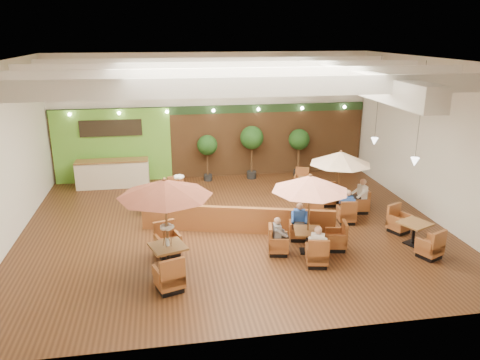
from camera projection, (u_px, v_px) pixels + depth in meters
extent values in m
plane|color=#381E0F|center=(234.00, 227.00, 15.89)|extent=(14.00, 14.00, 0.00)
cube|color=silver|center=(213.00, 116.00, 20.68)|extent=(14.00, 0.04, 5.50)
cube|color=silver|center=(279.00, 219.00, 9.41)|extent=(14.00, 0.04, 5.50)
cube|color=silver|center=(2.00, 158.00, 13.94)|extent=(0.04, 12.00, 5.50)
cube|color=silver|center=(433.00, 140.00, 16.15)|extent=(0.04, 12.00, 5.50)
cube|color=white|center=(233.00, 60.00, 14.21)|extent=(14.00, 12.00, 0.04)
cube|color=brown|center=(213.00, 142.00, 20.98)|extent=(13.90, 0.10, 3.20)
cube|color=#1E3819|center=(213.00, 110.00, 20.53)|extent=(13.90, 0.12, 0.35)
cube|color=#65AE32|center=(113.00, 146.00, 20.23)|extent=(5.00, 0.08, 3.20)
cube|color=black|center=(111.00, 128.00, 19.91)|extent=(2.60, 0.08, 0.70)
cube|color=white|center=(341.00, 77.00, 14.93)|extent=(0.60, 11.00, 0.60)
cube|color=white|center=(260.00, 87.00, 10.56)|extent=(13.60, 0.12, 0.45)
cube|color=white|center=(240.00, 76.00, 13.10)|extent=(13.60, 0.12, 0.45)
cube|color=white|center=(227.00, 69.00, 15.54)|extent=(13.60, 0.12, 0.45)
cube|color=white|center=(217.00, 63.00, 18.07)|extent=(13.60, 0.12, 0.45)
cylinder|color=black|center=(420.00, 113.00, 14.67)|extent=(0.01, 0.01, 3.20)
cone|color=white|center=(415.00, 162.00, 15.16)|extent=(0.28, 0.28, 0.28)
cylinder|color=black|center=(378.00, 100.00, 17.49)|extent=(0.01, 0.01, 3.20)
cone|color=white|center=(374.00, 141.00, 17.98)|extent=(0.28, 0.28, 0.28)
sphere|color=#FFEAC6|center=(70.00, 114.00, 19.36)|extent=(0.14, 0.14, 0.14)
sphere|color=#FFEAC6|center=(119.00, 113.00, 19.68)|extent=(0.14, 0.14, 0.14)
sphere|color=#FFEAC6|center=(167.00, 112.00, 20.00)|extent=(0.14, 0.14, 0.14)
sphere|color=#FFEAC6|center=(213.00, 110.00, 20.31)|extent=(0.14, 0.14, 0.14)
sphere|color=#FFEAC6|center=(258.00, 109.00, 20.63)|extent=(0.14, 0.14, 0.14)
sphere|color=#FFEAC6|center=(302.00, 108.00, 20.94)|extent=(0.14, 0.14, 0.14)
sphere|color=#FFEAC6|center=(345.00, 107.00, 21.26)|extent=(0.14, 0.14, 0.14)
cube|color=beige|center=(113.00, 174.00, 19.82)|extent=(3.00, 0.70, 1.10)
cube|color=brown|center=(112.00, 161.00, 19.63)|extent=(3.00, 0.75, 0.06)
cube|color=brown|center=(237.00, 220.00, 15.33)|extent=(6.18, 1.89, 0.88)
cube|color=brown|center=(168.00, 247.00, 12.71)|extent=(1.13, 1.13, 0.06)
cylinder|color=black|center=(168.00, 259.00, 12.83)|extent=(0.11, 0.11, 0.69)
cube|color=black|center=(169.00, 271.00, 12.94)|extent=(0.60, 0.60, 0.04)
cube|color=brown|center=(169.00, 279.00, 11.91)|extent=(0.83, 0.83, 0.34)
cube|color=brown|center=(166.00, 274.00, 11.56)|extent=(0.65, 0.31, 0.74)
cube|color=brown|center=(157.00, 275.00, 11.71)|extent=(0.26, 0.58, 0.29)
cube|color=brown|center=(180.00, 269.00, 11.98)|extent=(0.26, 0.58, 0.29)
cube|color=black|center=(170.00, 288.00, 11.98)|extent=(0.73, 0.73, 0.15)
cube|color=brown|center=(168.00, 245.00, 13.79)|extent=(0.83, 0.83, 0.34)
cube|color=brown|center=(170.00, 232.00, 13.95)|extent=(0.65, 0.31, 0.74)
cube|color=brown|center=(177.00, 237.00, 13.86)|extent=(0.26, 0.58, 0.29)
cube|color=brown|center=(158.00, 241.00, 13.59)|extent=(0.26, 0.58, 0.29)
cube|color=black|center=(168.00, 253.00, 13.86)|extent=(0.73, 0.73, 0.15)
cylinder|color=brown|center=(167.00, 228.00, 12.54)|extent=(0.06, 0.06, 2.63)
cone|color=#58271A|center=(165.00, 188.00, 12.20)|extent=(2.53, 2.53, 0.45)
sphere|color=brown|center=(164.00, 179.00, 12.13)|extent=(0.10, 0.10, 0.10)
cylinder|color=silver|center=(168.00, 242.00, 12.67)|extent=(0.10, 0.10, 0.22)
cube|color=brown|center=(308.00, 231.00, 13.90)|extent=(0.94, 0.94, 0.06)
cylinder|color=black|center=(307.00, 241.00, 14.00)|extent=(0.09, 0.09, 0.62)
cube|color=black|center=(307.00, 251.00, 14.10)|extent=(0.50, 0.50, 0.04)
cube|color=brown|center=(317.00, 257.00, 13.18)|extent=(0.69, 0.69, 0.30)
cube|color=brown|center=(322.00, 251.00, 12.87)|extent=(0.59, 0.21, 0.66)
cube|color=brown|center=(307.00, 250.00, 13.13)|extent=(0.17, 0.52, 0.26)
cube|color=brown|center=(327.00, 251.00, 13.11)|extent=(0.17, 0.52, 0.26)
cube|color=black|center=(316.00, 264.00, 13.24)|extent=(0.61, 0.61, 0.13)
cube|color=brown|center=(299.00, 231.00, 14.86)|extent=(0.69, 0.69, 0.30)
cube|color=brown|center=(296.00, 220.00, 15.00)|extent=(0.59, 0.21, 0.66)
cube|color=brown|center=(308.00, 226.00, 14.80)|extent=(0.17, 0.52, 0.26)
cube|color=brown|center=(290.00, 225.00, 14.81)|extent=(0.17, 0.52, 0.26)
cube|color=black|center=(299.00, 237.00, 14.93)|extent=(0.61, 0.61, 0.13)
cube|color=brown|center=(278.00, 245.00, 13.88)|extent=(0.69, 0.69, 0.30)
cube|color=brown|center=(286.00, 235.00, 13.88)|extent=(0.21, 0.59, 0.66)
cube|color=brown|center=(278.00, 236.00, 14.08)|extent=(0.52, 0.17, 0.26)
cube|color=brown|center=(279.00, 243.00, 13.56)|extent=(0.52, 0.17, 0.26)
cube|color=black|center=(278.00, 252.00, 13.95)|extent=(0.61, 0.61, 0.13)
cube|color=brown|center=(336.00, 241.00, 14.16)|extent=(0.69, 0.69, 0.30)
cube|color=brown|center=(329.00, 234.00, 13.99)|extent=(0.21, 0.59, 0.66)
cube|color=brown|center=(338.00, 239.00, 13.84)|extent=(0.52, 0.17, 0.26)
cube|color=brown|center=(335.00, 232.00, 14.37)|extent=(0.52, 0.17, 0.26)
cube|color=black|center=(335.00, 247.00, 14.23)|extent=(0.61, 0.61, 0.13)
cylinder|color=brown|center=(309.00, 215.00, 13.75)|extent=(0.06, 0.06, 2.36)
cone|color=tan|center=(310.00, 183.00, 13.44)|extent=(2.27, 2.27, 0.45)
sphere|color=brown|center=(311.00, 175.00, 13.37)|extent=(0.10, 0.10, 0.10)
cube|color=brown|center=(338.00, 197.00, 16.83)|extent=(0.87, 0.87, 0.05)
cylinder|color=black|center=(337.00, 205.00, 16.92)|extent=(0.09, 0.09, 0.60)
cube|color=black|center=(337.00, 213.00, 17.02)|extent=(0.46, 0.46, 0.04)
cube|color=brown|center=(346.00, 216.00, 16.13)|extent=(0.63, 0.63, 0.29)
cube|color=brown|center=(350.00, 211.00, 15.82)|extent=(0.57, 0.16, 0.64)
cube|color=brown|center=(339.00, 211.00, 16.06)|extent=(0.13, 0.51, 0.26)
cube|color=brown|center=(354.00, 211.00, 16.08)|extent=(0.13, 0.51, 0.26)
cube|color=black|center=(346.00, 221.00, 16.19)|extent=(0.56, 0.56, 0.13)
cube|color=brown|center=(329.00, 199.00, 17.76)|extent=(0.63, 0.63, 0.29)
cube|color=brown|center=(327.00, 190.00, 17.89)|extent=(0.57, 0.16, 0.64)
cube|color=brown|center=(336.00, 194.00, 17.71)|extent=(0.13, 0.51, 0.26)
cube|color=brown|center=(322.00, 194.00, 17.69)|extent=(0.13, 0.51, 0.26)
cube|color=black|center=(329.00, 204.00, 17.82)|extent=(0.56, 0.56, 0.13)
cube|color=brown|center=(314.00, 208.00, 16.81)|extent=(0.63, 0.63, 0.29)
cube|color=brown|center=(321.00, 200.00, 16.79)|extent=(0.16, 0.57, 0.64)
cube|color=brown|center=(313.00, 201.00, 17.00)|extent=(0.51, 0.13, 0.26)
cube|color=brown|center=(316.00, 206.00, 16.50)|extent=(0.51, 0.13, 0.26)
cube|color=black|center=(314.00, 214.00, 16.87)|extent=(0.56, 0.56, 0.13)
cube|color=brown|center=(360.00, 205.00, 17.08)|extent=(0.63, 0.63, 0.29)
cube|color=brown|center=(355.00, 199.00, 16.93)|extent=(0.16, 0.57, 0.64)
cube|color=brown|center=(362.00, 203.00, 16.77)|extent=(0.51, 0.13, 0.26)
cube|color=brown|center=(358.00, 198.00, 17.28)|extent=(0.51, 0.13, 0.26)
cube|color=black|center=(359.00, 211.00, 17.14)|extent=(0.56, 0.56, 0.13)
cylinder|color=brown|center=(339.00, 184.00, 16.68)|extent=(0.06, 0.06, 2.29)
cone|color=beige|center=(341.00, 158.00, 16.38)|extent=(2.20, 2.20, 0.45)
sphere|color=brown|center=(341.00, 151.00, 16.31)|extent=(0.10, 0.10, 0.10)
cube|color=brown|center=(179.00, 192.00, 16.97)|extent=(1.18, 1.18, 0.06)
cylinder|color=black|center=(180.00, 202.00, 17.09)|extent=(0.11, 0.11, 0.70)
cube|color=black|center=(180.00, 211.00, 17.20)|extent=(0.62, 0.62, 0.04)
cube|color=brown|center=(181.00, 214.00, 16.16)|extent=(0.86, 0.86, 0.34)
cube|color=brown|center=(178.00, 208.00, 15.81)|extent=(0.65, 0.35, 0.74)
cube|color=brown|center=(173.00, 210.00, 15.94)|extent=(0.30, 0.57, 0.30)
cube|color=brown|center=(189.00, 206.00, 16.25)|extent=(0.30, 0.57, 0.30)
cube|color=black|center=(182.00, 220.00, 16.24)|extent=(0.76, 0.76, 0.15)
cube|color=brown|center=(179.00, 195.00, 18.06)|extent=(0.86, 0.86, 0.34)
cube|color=brown|center=(181.00, 185.00, 18.22)|extent=(0.65, 0.35, 0.74)
cube|color=brown|center=(186.00, 188.00, 18.15)|extent=(0.30, 0.57, 0.30)
cube|color=brown|center=(171.00, 191.00, 17.84)|extent=(0.30, 0.57, 0.30)
cube|color=black|center=(179.00, 201.00, 18.13)|extent=(0.76, 0.76, 0.15)
cube|color=brown|center=(152.00, 205.00, 16.95)|extent=(0.86, 0.86, 0.34)
cube|color=brown|center=(159.00, 198.00, 16.79)|extent=(0.35, 0.65, 0.74)
cube|color=brown|center=(149.00, 197.00, 17.13)|extent=(0.57, 0.30, 0.30)
cube|color=brown|center=(155.00, 202.00, 16.64)|extent=(0.57, 0.30, 0.30)
cube|color=black|center=(152.00, 212.00, 17.03)|extent=(0.76, 0.76, 0.15)
cylinder|color=silver|center=(179.00, 189.00, 16.93)|extent=(0.10, 0.10, 0.22)
cube|color=brown|center=(415.00, 223.00, 14.40)|extent=(1.09, 1.09, 0.06)
cylinder|color=black|center=(414.00, 233.00, 14.50)|extent=(0.10, 0.10, 0.64)
cube|color=black|center=(412.00, 243.00, 14.60)|extent=(0.58, 0.58, 0.04)
cube|color=brown|center=(430.00, 248.00, 13.65)|extent=(0.79, 0.79, 0.31)
cube|color=brown|center=(432.00, 243.00, 13.33)|extent=(0.59, 0.33, 0.68)
cube|color=brown|center=(424.00, 245.00, 13.45)|extent=(0.29, 0.52, 0.27)
cube|color=brown|center=(436.00, 240.00, 13.74)|extent=(0.29, 0.52, 0.27)
cube|color=black|center=(429.00, 255.00, 13.72)|extent=(0.70, 0.70, 0.14)
cube|color=brown|center=(399.00, 224.00, 15.38)|extent=(0.79, 0.79, 0.31)
cube|color=brown|center=(399.00, 213.00, 15.53)|extent=(0.59, 0.33, 0.68)
cube|color=brown|center=(405.00, 217.00, 15.47)|extent=(0.29, 0.52, 0.27)
cube|color=brown|center=(394.00, 220.00, 15.18)|extent=(0.29, 0.52, 0.27)
cube|color=black|center=(398.00, 230.00, 15.45)|extent=(0.70, 0.70, 0.14)
cube|color=brown|center=(308.00, 180.00, 18.73)|extent=(1.01, 1.01, 0.05)
cylinder|color=black|center=(308.00, 187.00, 18.83)|extent=(0.09, 0.09, 0.60)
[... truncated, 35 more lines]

